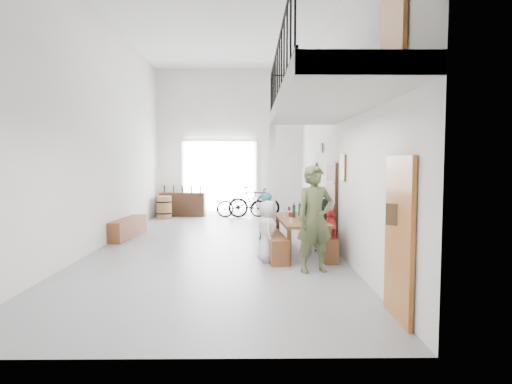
{
  "coord_description": "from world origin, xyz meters",
  "views": [
    {
      "loc": [
        0.82,
        -10.26,
        2.02
      ],
      "look_at": [
        0.92,
        -0.5,
        1.33
      ],
      "focal_mm": 30.0,
      "sensor_mm": 36.0,
      "label": 1
    }
  ],
  "objects_px": {
    "side_bench": "(127,228)",
    "bicycle_near": "(242,204)",
    "oak_barrel": "(164,207)",
    "host_standing": "(315,219)",
    "serving_counter": "(183,204)",
    "tasting_table": "(301,222)",
    "bench_inner": "(273,243)"
  },
  "relations": [
    {
      "from": "oak_barrel",
      "to": "serving_counter",
      "type": "bearing_deg",
      "value": 52.0
    },
    {
      "from": "bench_inner",
      "to": "serving_counter",
      "type": "xyz_separation_m",
      "value": [
        -3.04,
        6.74,
        0.19
      ]
    },
    {
      "from": "tasting_table",
      "to": "bicycle_near",
      "type": "height_order",
      "value": "bicycle_near"
    },
    {
      "from": "host_standing",
      "to": "bicycle_near",
      "type": "distance_m",
      "value": 7.98
    },
    {
      "from": "side_bench",
      "to": "oak_barrel",
      "type": "relative_size",
      "value": 2.27
    },
    {
      "from": "oak_barrel",
      "to": "bench_inner",
      "type": "bearing_deg",
      "value": -59.19
    },
    {
      "from": "side_bench",
      "to": "bicycle_near",
      "type": "relative_size",
      "value": 0.99
    },
    {
      "from": "side_bench",
      "to": "bicycle_near",
      "type": "height_order",
      "value": "bicycle_near"
    },
    {
      "from": "tasting_table",
      "to": "oak_barrel",
      "type": "bearing_deg",
      "value": 122.1
    },
    {
      "from": "serving_counter",
      "to": "host_standing",
      "type": "bearing_deg",
      "value": -62.61
    },
    {
      "from": "oak_barrel",
      "to": "host_standing",
      "type": "xyz_separation_m",
      "value": [
        4.29,
        -7.45,
        0.57
      ]
    },
    {
      "from": "tasting_table",
      "to": "oak_barrel",
      "type": "height_order",
      "value": "oak_barrel"
    },
    {
      "from": "serving_counter",
      "to": "bench_inner",
      "type": "bearing_deg",
      "value": -62.91
    },
    {
      "from": "oak_barrel",
      "to": "host_standing",
      "type": "relative_size",
      "value": 0.41
    },
    {
      "from": "bicycle_near",
      "to": "side_bench",
      "type": "bearing_deg",
      "value": 140.37
    },
    {
      "from": "tasting_table",
      "to": "side_bench",
      "type": "distance_m",
      "value": 4.89
    },
    {
      "from": "oak_barrel",
      "to": "side_bench",
      "type": "bearing_deg",
      "value": -92.88
    },
    {
      "from": "bench_inner",
      "to": "bicycle_near",
      "type": "xyz_separation_m",
      "value": [
        -0.82,
        6.39,
        0.23
      ]
    },
    {
      "from": "tasting_table",
      "to": "oak_barrel",
      "type": "relative_size",
      "value": 2.89
    },
    {
      "from": "oak_barrel",
      "to": "bicycle_near",
      "type": "height_order",
      "value": "bicycle_near"
    },
    {
      "from": "bench_inner",
      "to": "oak_barrel",
      "type": "height_order",
      "value": "oak_barrel"
    },
    {
      "from": "tasting_table",
      "to": "serving_counter",
      "type": "bearing_deg",
      "value": 115.57
    },
    {
      "from": "side_bench",
      "to": "serving_counter",
      "type": "relative_size",
      "value": 1.1
    },
    {
      "from": "serving_counter",
      "to": "host_standing",
      "type": "relative_size",
      "value": 0.85
    },
    {
      "from": "side_bench",
      "to": "host_standing",
      "type": "distance_m",
      "value": 5.78
    },
    {
      "from": "tasting_table",
      "to": "bicycle_near",
      "type": "distance_m",
      "value": 6.49
    },
    {
      "from": "side_bench",
      "to": "oak_barrel",
      "type": "bearing_deg",
      "value": 87.12
    },
    {
      "from": "host_standing",
      "to": "bicycle_near",
      "type": "height_order",
      "value": "host_standing"
    },
    {
      "from": "tasting_table",
      "to": "oak_barrel",
      "type": "distance_m",
      "value": 7.3
    },
    {
      "from": "oak_barrel",
      "to": "host_standing",
      "type": "height_order",
      "value": "host_standing"
    },
    {
      "from": "side_bench",
      "to": "oak_barrel",
      "type": "distance_m",
      "value": 3.87
    },
    {
      "from": "bench_inner",
      "to": "side_bench",
      "type": "relative_size",
      "value": 1.2
    }
  ]
}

